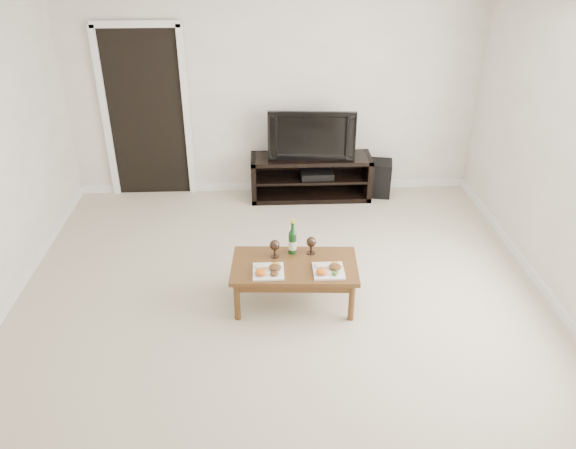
% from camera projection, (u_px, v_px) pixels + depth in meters
% --- Properties ---
extents(floor, '(5.50, 5.50, 0.00)m').
position_uv_depth(floor, '(283.00, 321.00, 4.97)').
color(floor, beige).
rests_on(floor, ground).
extents(back_wall, '(5.00, 0.04, 2.60)m').
position_uv_depth(back_wall, '(274.00, 91.00, 6.77)').
color(back_wall, beige).
rests_on(back_wall, ground).
extents(ceiling, '(5.00, 5.50, 0.04)m').
position_uv_depth(ceiling, '(281.00, 8.00, 3.71)').
color(ceiling, white).
rests_on(ceiling, back_wall).
extents(doorway, '(0.90, 0.02, 2.05)m').
position_uv_depth(doorway, '(147.00, 115.00, 6.81)').
color(doorway, black).
rests_on(doorway, ground).
extents(media_console, '(1.49, 0.45, 0.55)m').
position_uv_depth(media_console, '(311.00, 177.00, 7.04)').
color(media_console, black).
rests_on(media_console, ground).
extents(television, '(1.06, 0.22, 0.60)m').
position_uv_depth(television, '(312.00, 133.00, 6.76)').
color(television, black).
rests_on(television, media_console).
extents(av_receiver, '(0.41, 0.31, 0.08)m').
position_uv_depth(av_receiver, '(317.00, 174.00, 7.01)').
color(av_receiver, black).
rests_on(av_receiver, media_console).
extents(subwoofer, '(0.35, 0.35, 0.45)m').
position_uv_depth(subwoofer, '(379.00, 178.00, 7.13)').
color(subwoofer, black).
rests_on(subwoofer, ground).
extents(coffee_table, '(1.16, 0.67, 0.42)m').
position_uv_depth(coffee_table, '(294.00, 284.00, 5.12)').
color(coffee_table, '#583818').
rests_on(coffee_table, ground).
extents(plate_left, '(0.27, 0.27, 0.07)m').
position_uv_depth(plate_left, '(268.00, 269.00, 4.88)').
color(plate_left, white).
rests_on(plate_left, coffee_table).
extents(plate_right, '(0.27, 0.27, 0.07)m').
position_uv_depth(plate_right, '(329.00, 269.00, 4.89)').
color(plate_right, white).
rests_on(plate_right, coffee_table).
extents(wine_bottle, '(0.07, 0.07, 0.35)m').
position_uv_depth(wine_bottle, '(293.00, 236.00, 5.10)').
color(wine_bottle, '#0F3815').
rests_on(wine_bottle, coffee_table).
extents(goblet_left, '(0.09, 0.09, 0.17)m').
position_uv_depth(goblet_left, '(275.00, 248.00, 5.09)').
color(goblet_left, '#35261D').
rests_on(goblet_left, coffee_table).
extents(goblet_right, '(0.09, 0.09, 0.17)m').
position_uv_depth(goblet_right, '(311.00, 245.00, 5.14)').
color(goblet_right, '#35261D').
rests_on(goblet_right, coffee_table).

